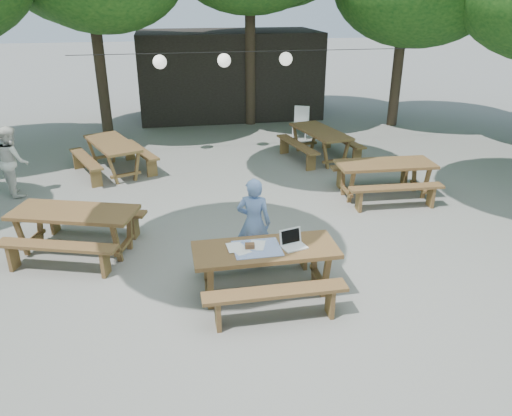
{
  "coord_description": "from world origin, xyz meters",
  "views": [
    {
      "loc": [
        -1.81,
        -6.93,
        3.99
      ],
      "look_at": [
        -0.56,
        -0.28,
        1.05
      ],
      "focal_mm": 35.0,
      "sensor_mm": 36.0,
      "label": 1
    }
  ],
  "objects_px": {
    "main_picnic_table": "(265,271)",
    "second_person": "(13,161)",
    "plastic_chair": "(300,129)",
    "picnic_table_nw": "(76,231)",
    "woman": "(254,223)"
  },
  "relations": [
    {
      "from": "main_picnic_table",
      "to": "plastic_chair",
      "type": "relative_size",
      "value": 2.22
    },
    {
      "from": "picnic_table_nw",
      "to": "woman",
      "type": "distance_m",
      "value": 2.97
    },
    {
      "from": "main_picnic_table",
      "to": "second_person",
      "type": "distance_m",
      "value": 6.52
    },
    {
      "from": "picnic_table_nw",
      "to": "woman",
      "type": "relative_size",
      "value": 1.58
    },
    {
      "from": "plastic_chair",
      "to": "main_picnic_table",
      "type": "bearing_deg",
      "value": -84.05
    },
    {
      "from": "picnic_table_nw",
      "to": "second_person",
      "type": "distance_m",
      "value": 3.4
    },
    {
      "from": "woman",
      "to": "plastic_chair",
      "type": "relative_size",
      "value": 1.61
    },
    {
      "from": "main_picnic_table",
      "to": "second_person",
      "type": "height_order",
      "value": "second_person"
    },
    {
      "from": "main_picnic_table",
      "to": "plastic_chair",
      "type": "bearing_deg",
      "value": 71.33
    },
    {
      "from": "woman",
      "to": "picnic_table_nw",
      "type": "bearing_deg",
      "value": -0.08
    },
    {
      "from": "main_picnic_table",
      "to": "picnic_table_nw",
      "type": "relative_size",
      "value": 0.87
    },
    {
      "from": "main_picnic_table",
      "to": "woman",
      "type": "xyz_separation_m",
      "value": [
        -0.0,
        0.87,
        0.34
      ]
    },
    {
      "from": "main_picnic_table",
      "to": "plastic_chair",
      "type": "height_order",
      "value": "plastic_chair"
    },
    {
      "from": "second_person",
      "to": "main_picnic_table",
      "type": "bearing_deg",
      "value": -163.61
    },
    {
      "from": "woman",
      "to": "second_person",
      "type": "bearing_deg",
      "value": -22.87
    }
  ]
}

